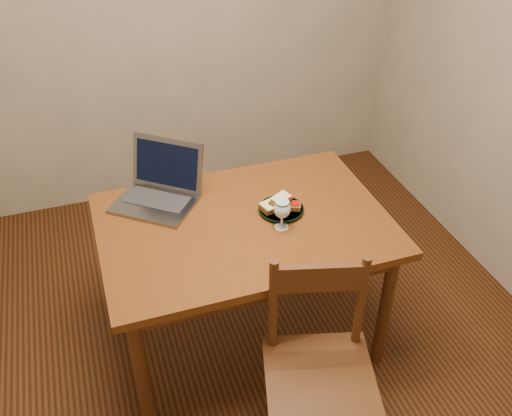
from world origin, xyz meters
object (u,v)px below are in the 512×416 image
object	(u,v)px
table	(244,236)
milk_glass	(282,215)
plate	(281,210)
laptop	(160,185)
chair	(319,362)

from	to	relation	value
table	milk_glass	world-z (taller)	milk_glass
plate	laptop	xyz separation A→B (m)	(-0.50, 0.29, 0.06)
table	laptop	xyz separation A→B (m)	(-0.32, 0.31, 0.15)
milk_glass	laptop	size ratio (longest dim) A/B	0.30
plate	milk_glass	size ratio (longest dim) A/B	1.47
plate	milk_glass	bearing A→B (deg)	-109.59
chair	table	bearing A→B (deg)	113.66
plate	table	bearing A→B (deg)	-173.32
milk_glass	laptop	distance (m)	0.61
chair	laptop	distance (m)	1.10
milk_glass	laptop	world-z (taller)	laptop
table	chair	distance (m)	0.68
table	chair	size ratio (longest dim) A/B	2.49
table	plate	bearing A→B (deg)	6.68
table	milk_glass	bearing A→B (deg)	-33.50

